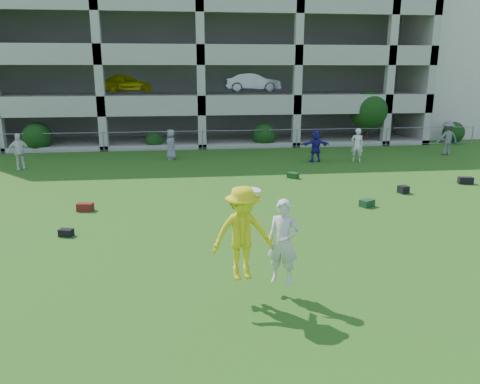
{
  "coord_description": "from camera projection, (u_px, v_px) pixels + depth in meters",
  "views": [
    {
      "loc": [
        -1.2,
        -10.01,
        4.84
      ],
      "look_at": [
        0.4,
        3.0,
        1.4
      ],
      "focal_mm": 35.0,
      "sensor_mm": 36.0,
      "label": 1
    }
  ],
  "objects": [
    {
      "name": "ground",
      "position": [
        239.0,
        282.0,
        10.98
      ],
      "size": [
        100.0,
        100.0,
        0.0
      ],
      "primitive_type": "plane",
      "color": "#235114",
      "rests_on": "ground"
    },
    {
      "name": "stucco_building",
      "position": [
        470.0,
        68.0,
        39.29
      ],
      "size": [
        16.0,
        14.0,
        10.0
      ],
      "primitive_type": "cube",
      "color": "beige",
      "rests_on": "ground"
    },
    {
      "name": "bystander_b",
      "position": [
        19.0,
        152.0,
        23.1
      ],
      "size": [
        1.15,
        0.81,
        1.81
      ],
      "primitive_type": "imported",
      "rotation": [
        0.0,
        0.0,
        0.38
      ],
      "color": "white",
      "rests_on": "ground"
    },
    {
      "name": "bystander_c",
      "position": [
        171.0,
        144.0,
        25.82
      ],
      "size": [
        0.71,
        0.91,
        1.66
      ],
      "primitive_type": "imported",
      "rotation": [
        0.0,
        0.0,
        -1.33
      ],
      "color": "gray",
      "rests_on": "ground"
    },
    {
      "name": "bystander_d",
      "position": [
        316.0,
        146.0,
        25.1
      ],
      "size": [
        1.61,
        0.54,
        1.73
      ],
      "primitive_type": "imported",
      "rotation": [
        0.0,
        0.0,
        3.16
      ],
      "color": "navy",
      "rests_on": "ground"
    },
    {
      "name": "bystander_e",
      "position": [
        357.0,
        145.0,
        25.11
      ],
      "size": [
        0.78,
        0.65,
        1.82
      ],
      "primitive_type": "imported",
      "rotation": [
        0.0,
        0.0,
        2.76
      ],
      "color": "silver",
      "rests_on": "ground"
    },
    {
      "name": "bystander_f",
      "position": [
        447.0,
        138.0,
        27.13
      ],
      "size": [
        1.28,
        0.74,
        1.97
      ],
      "primitive_type": "imported",
      "rotation": [
        0.0,
        0.0,
        3.15
      ],
      "color": "slate",
      "rests_on": "ground"
    },
    {
      "name": "bag_red_a",
      "position": [
        85.0,
        207.0,
        16.49
      ],
      "size": [
        0.59,
        0.37,
        0.28
      ],
      "primitive_type": "cube",
      "rotation": [
        0.0,
        0.0,
        -0.14
      ],
      "color": "#510D14",
      "rests_on": "ground"
    },
    {
      "name": "bag_black_b",
      "position": [
        66.0,
        233.0,
        13.99
      ],
      "size": [
        0.45,
        0.35,
        0.22
      ],
      "primitive_type": "cube",
      "rotation": [
        0.0,
        0.0,
        -0.28
      ],
      "color": "black",
      "rests_on": "ground"
    },
    {
      "name": "bag_green_c",
      "position": [
        367.0,
        203.0,
        17.01
      ],
      "size": [
        0.61,
        0.55,
        0.26
      ],
      "primitive_type": "cube",
      "rotation": [
        0.0,
        0.0,
        0.53
      ],
      "color": "#123416",
      "rests_on": "ground"
    },
    {
      "name": "crate_d",
      "position": [
        403.0,
        190.0,
        18.85
      ],
      "size": [
        0.43,
        0.43,
        0.3
      ],
      "primitive_type": "cube",
      "rotation": [
        0.0,
        0.0,
        0.25
      ],
      "color": "black",
      "rests_on": "ground"
    },
    {
      "name": "bag_black_e",
      "position": [
        466.0,
        180.0,
        20.38
      ],
      "size": [
        0.65,
        0.41,
        0.3
      ],
      "primitive_type": "cube",
      "rotation": [
        0.0,
        0.0,
        -0.19
      ],
      "color": "black",
      "rests_on": "ground"
    },
    {
      "name": "bag_green_g",
      "position": [
        293.0,
        175.0,
        21.47
      ],
      "size": [
        0.57,
        0.56,
        0.25
      ],
      "primitive_type": "cube",
      "rotation": [
        0.0,
        0.0,
        -0.73
      ],
      "color": "#133513",
      "rests_on": "ground"
    },
    {
      "name": "frisbee_contest",
      "position": [
        252.0,
        235.0,
        9.77
      ],
      "size": [
        2.01,
        1.01,
        2.24
      ],
      "color": "yellow",
      "rests_on": "ground"
    },
    {
      "name": "parking_garage",
      "position": [
        196.0,
        54.0,
        36.04
      ],
      "size": [
        30.0,
        14.0,
        12.0
      ],
      "color": "#9E998C",
      "rests_on": "ground"
    },
    {
      "name": "fence",
      "position": [
        202.0,
        140.0,
        29.06
      ],
      "size": [
        36.06,
        0.06,
        1.2
      ],
      "color": "gray",
      "rests_on": "ground"
    },
    {
      "name": "shrub_row",
      "position": [
        273.0,
        123.0,
        30.05
      ],
      "size": [
        34.38,
        2.52,
        3.5
      ],
      "color": "#163D11",
      "rests_on": "ground"
    }
  ]
}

